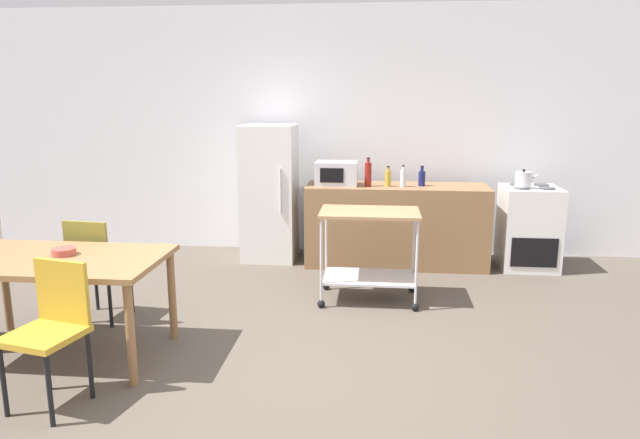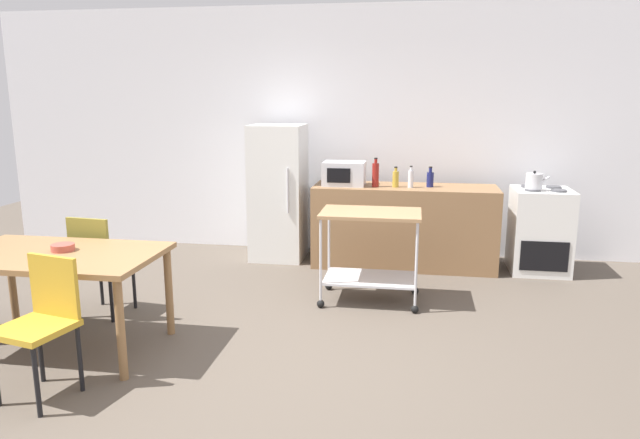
{
  "view_description": "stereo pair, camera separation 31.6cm",
  "coord_description": "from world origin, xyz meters",
  "px_view_note": "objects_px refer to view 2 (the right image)",
  "views": [
    {
      "loc": [
        0.69,
        -3.83,
        1.89
      ],
      "look_at": [
        0.18,
        1.2,
        0.8
      ],
      "focal_mm": 32.74,
      "sensor_mm": 36.0,
      "label": 1
    },
    {
      "loc": [
        1.0,
        -3.79,
        1.89
      ],
      "look_at": [
        0.18,
        1.2,
        0.8
      ],
      "focal_mm": 32.74,
      "sensor_mm": 36.0,
      "label": 2
    }
  ],
  "objects_px": {
    "chair_mustard": "(42,317)",
    "stove_oven": "(540,231)",
    "dining_table": "(56,263)",
    "refrigerator": "(278,192)",
    "bottle_wine": "(430,179)",
    "bottle_sparkling_water": "(396,179)",
    "bottle_olive_oil": "(376,174)",
    "fruit_bowl": "(63,247)",
    "microwave": "(344,174)",
    "bottle_soy_sauce": "(411,179)",
    "kettle": "(534,181)",
    "chair_olive": "(99,258)",
    "kitchen_cart": "(370,241)"
  },
  "relations": [
    {
      "from": "chair_olive",
      "to": "bottle_wine",
      "type": "height_order",
      "value": "bottle_wine"
    },
    {
      "from": "kitchen_cart",
      "to": "microwave",
      "type": "relative_size",
      "value": 1.98
    },
    {
      "from": "chair_mustard",
      "to": "refrigerator",
      "type": "distance_m",
      "value": 3.46
    },
    {
      "from": "fruit_bowl",
      "to": "kettle",
      "type": "bearing_deg",
      "value": 33.24
    },
    {
      "from": "kitchen_cart",
      "to": "kettle",
      "type": "distance_m",
      "value": 2.02
    },
    {
      "from": "kitchen_cart",
      "to": "fruit_bowl",
      "type": "height_order",
      "value": "kitchen_cart"
    },
    {
      "from": "chair_mustard",
      "to": "microwave",
      "type": "bearing_deg",
      "value": 77.89
    },
    {
      "from": "bottle_soy_sauce",
      "to": "kettle",
      "type": "xyz_separation_m",
      "value": [
        1.27,
        0.0,
        0.0
      ]
    },
    {
      "from": "bottle_olive_oil",
      "to": "bottle_wine",
      "type": "distance_m",
      "value": 0.6
    },
    {
      "from": "stove_oven",
      "to": "microwave",
      "type": "height_order",
      "value": "microwave"
    },
    {
      "from": "chair_olive",
      "to": "microwave",
      "type": "xyz_separation_m",
      "value": [
        1.87,
        1.93,
        0.51
      ]
    },
    {
      "from": "dining_table",
      "to": "kettle",
      "type": "distance_m",
      "value": 4.6
    },
    {
      "from": "bottle_olive_oil",
      "to": "chair_mustard",
      "type": "bearing_deg",
      "value": -120.3
    },
    {
      "from": "bottle_olive_oil",
      "to": "microwave",
      "type": "bearing_deg",
      "value": 169.89
    },
    {
      "from": "chair_mustard",
      "to": "kitchen_cart",
      "type": "bearing_deg",
      "value": 60.1
    },
    {
      "from": "chair_mustard",
      "to": "stove_oven",
      "type": "distance_m",
      "value": 4.9
    },
    {
      "from": "dining_table",
      "to": "bottle_olive_oil",
      "type": "bearing_deg",
      "value": 49.48
    },
    {
      "from": "dining_table",
      "to": "chair_mustard",
      "type": "height_order",
      "value": "chair_mustard"
    },
    {
      "from": "chair_olive",
      "to": "kettle",
      "type": "distance_m",
      "value": 4.33
    },
    {
      "from": "chair_mustard",
      "to": "kitchen_cart",
      "type": "distance_m",
      "value": 2.8
    },
    {
      "from": "chair_olive",
      "to": "stove_oven",
      "type": "relative_size",
      "value": 0.97
    },
    {
      "from": "dining_table",
      "to": "stove_oven",
      "type": "bearing_deg",
      "value": 33.9
    },
    {
      "from": "refrigerator",
      "to": "chair_mustard",
      "type": "bearing_deg",
      "value": -102.18
    },
    {
      "from": "dining_table",
      "to": "bottle_wine",
      "type": "relative_size",
      "value": 6.76
    },
    {
      "from": "refrigerator",
      "to": "bottle_sparkling_water",
      "type": "xyz_separation_m",
      "value": [
        1.35,
        -0.18,
        0.22
      ]
    },
    {
      "from": "refrigerator",
      "to": "bottle_wine",
      "type": "height_order",
      "value": "refrigerator"
    },
    {
      "from": "bottle_soy_sauce",
      "to": "bottle_wine",
      "type": "bearing_deg",
      "value": 20.12
    },
    {
      "from": "microwave",
      "to": "fruit_bowl",
      "type": "relative_size",
      "value": 2.73
    },
    {
      "from": "bottle_olive_oil",
      "to": "fruit_bowl",
      "type": "xyz_separation_m",
      "value": [
        -2.14,
        -2.47,
        -0.26
      ]
    },
    {
      "from": "dining_table",
      "to": "stove_oven",
      "type": "xyz_separation_m",
      "value": [
        3.94,
        2.65,
        -0.22
      ]
    },
    {
      "from": "stove_oven",
      "to": "bottle_sparkling_water",
      "type": "relative_size",
      "value": 4.12
    },
    {
      "from": "dining_table",
      "to": "bottle_soy_sauce",
      "type": "relative_size",
      "value": 6.39
    },
    {
      "from": "dining_table",
      "to": "stove_oven",
      "type": "distance_m",
      "value": 4.75
    },
    {
      "from": "chair_olive",
      "to": "bottle_wine",
      "type": "distance_m",
      "value": 3.46
    },
    {
      "from": "bottle_sparkling_water",
      "to": "stove_oven",
      "type": "bearing_deg",
      "value": 3.5
    },
    {
      "from": "bottle_olive_oil",
      "to": "fruit_bowl",
      "type": "bearing_deg",
      "value": -130.89
    },
    {
      "from": "chair_olive",
      "to": "bottle_olive_oil",
      "type": "height_order",
      "value": "bottle_olive_oil"
    },
    {
      "from": "stove_oven",
      "to": "bottle_wine",
      "type": "bearing_deg",
      "value": -178.83
    },
    {
      "from": "refrigerator",
      "to": "fruit_bowl",
      "type": "height_order",
      "value": "refrigerator"
    },
    {
      "from": "refrigerator",
      "to": "bottle_wine",
      "type": "relative_size",
      "value": 6.98
    },
    {
      "from": "bottle_olive_oil",
      "to": "dining_table",
      "type": "bearing_deg",
      "value": -130.52
    },
    {
      "from": "dining_table",
      "to": "kettle",
      "type": "height_order",
      "value": "kettle"
    },
    {
      "from": "chair_mustard",
      "to": "bottle_sparkling_water",
      "type": "xyz_separation_m",
      "value": [
        2.07,
        3.19,
        0.47
      ]
    },
    {
      "from": "chair_mustard",
      "to": "bottle_soy_sauce",
      "type": "relative_size",
      "value": 3.79
    },
    {
      "from": "chair_mustard",
      "to": "bottle_soy_sauce",
      "type": "xyz_separation_m",
      "value": [
        2.24,
        3.19,
        0.48
      ]
    },
    {
      "from": "microwave",
      "to": "bottle_soy_sauce",
      "type": "xyz_separation_m",
      "value": [
        0.73,
        -0.05,
        -0.03
      ]
    },
    {
      "from": "stove_oven",
      "to": "bottle_wine",
      "type": "distance_m",
      "value": 1.3
    },
    {
      "from": "chair_olive",
      "to": "kettle",
      "type": "relative_size",
      "value": 3.71
    },
    {
      "from": "chair_mustard",
      "to": "dining_table",
      "type": "bearing_deg",
      "value": 128.47
    },
    {
      "from": "chair_mustard",
      "to": "fruit_bowl",
      "type": "relative_size",
      "value": 5.28
    }
  ]
}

